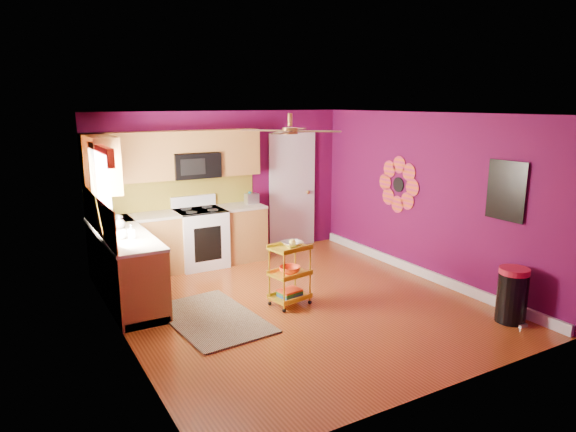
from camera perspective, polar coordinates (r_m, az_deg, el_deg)
ground at (r=7.00m, az=1.05°, el=-9.63°), size 5.00×5.00×0.00m
room_envelope at (r=6.57m, az=1.30°, el=3.72°), size 4.54×5.04×2.52m
lower_cabinets at (r=7.95m, az=-14.19°, el=-3.96°), size 2.81×2.31×0.94m
electric_range at (r=8.49m, az=-9.70°, el=-2.35°), size 0.76×0.66×1.13m
upper_cabinetry at (r=8.05m, az=-14.69°, el=6.15°), size 2.80×2.30×1.26m
left_window at (r=6.76m, az=-20.12°, el=4.11°), size 0.08×1.35×1.08m
panel_door at (r=9.43m, az=0.46°, el=2.68°), size 0.95×0.11×2.15m
right_wall_art at (r=7.71m, az=16.82°, el=3.09°), size 0.04×2.74×1.04m
ceiling_fan at (r=6.66m, az=0.23°, el=9.54°), size 1.01×1.01×0.26m
shag_rug at (r=6.57m, az=-8.42°, el=-11.17°), size 1.14×1.72×0.02m
rolling_cart at (r=6.78m, az=0.25°, el=-6.21°), size 0.55×0.44×0.90m
trash_can at (r=6.88m, az=23.64°, el=-8.05°), size 0.37×0.40×0.69m
teal_kettle at (r=8.82m, az=-4.25°, el=1.96°), size 0.18×0.18×0.21m
toaster at (r=8.76m, az=-4.06°, el=1.92°), size 0.22×0.15×0.18m
soap_bottle_a at (r=6.82m, az=-17.03°, el=-1.69°), size 0.08×0.08×0.18m
soap_bottle_b at (r=7.41m, az=-18.21°, el=-0.64°), size 0.14×0.14×0.18m
counter_dish at (r=7.93m, az=-18.81°, el=-0.28°), size 0.26×0.26×0.06m
counter_cup at (r=6.84m, az=-18.02°, el=-2.01°), size 0.14×0.14×0.11m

